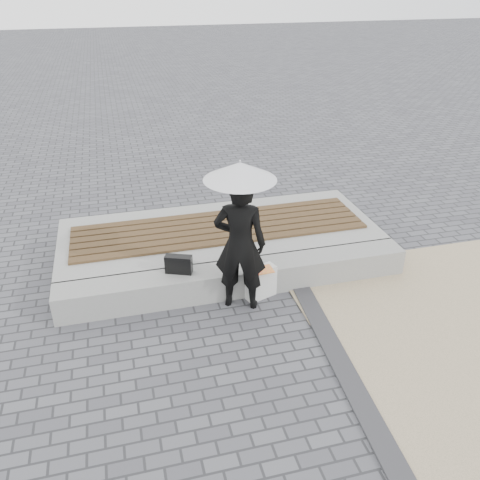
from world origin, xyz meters
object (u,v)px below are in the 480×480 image
object	(u,v)px
seating_ledge	(238,278)
woman	(240,245)
handbag	(179,264)
canvas_tote	(261,282)
parasol	(240,171)

from	to	relation	value
seating_ledge	woman	distance (m)	0.81
woman	handbag	world-z (taller)	woman
handbag	canvas_tote	size ratio (longest dim) A/B	0.80
seating_ledge	parasol	size ratio (longest dim) A/B	4.36
woman	canvas_tote	bearing A→B (deg)	-140.62
seating_ledge	canvas_tote	distance (m)	0.35
woman	canvas_tote	xyz separation A→B (m)	(0.32, 0.11, -0.70)
parasol	canvas_tote	distance (m)	1.74
parasol	seating_ledge	bearing A→B (deg)	79.92
seating_ledge	handbag	bearing A→B (deg)	176.35
seating_ledge	canvas_tote	xyz separation A→B (m)	(0.27, -0.22, 0.03)
handbag	woman	bearing A→B (deg)	-4.35
seating_ledge	parasol	world-z (taller)	parasol
seating_ledge	handbag	size ratio (longest dim) A/B	13.69
parasol	canvas_tote	size ratio (longest dim) A/B	2.51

